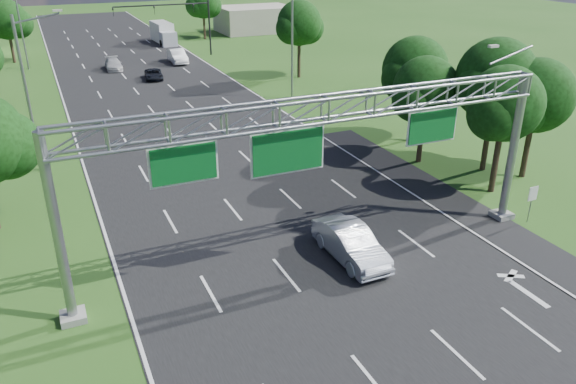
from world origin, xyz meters
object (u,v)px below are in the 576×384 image
sign_gantry (326,122)px  silver_sedan (351,244)px  traffic_signal (182,16)px  box_truck (163,33)px  regulatory_sign (532,197)px

sign_gantry → silver_sedan: sign_gantry is taller
traffic_signal → silver_sedan: 53.89m
sign_gantry → silver_sedan: bearing=-16.7°
silver_sedan → box_truck: box_truck is taller
silver_sedan → box_truck: size_ratio=0.64×
sign_gantry → traffic_signal: (7.15, 53.00, -1.72)m
sign_gantry → box_truck: 65.49m
traffic_signal → silver_sedan: traffic_signal is taller
regulatory_sign → traffic_signal: (-4.92, 54.02, 3.66)m
traffic_signal → box_truck: 12.46m
traffic_signal → silver_sedan: (-5.85, -53.39, -4.35)m
sign_gantry → box_truck: sign_gantry is taller
sign_gantry → regulatory_sign: size_ratio=11.19×
traffic_signal → box_truck: (-0.11, 11.87, -3.77)m
sign_gantry → silver_sedan: 6.22m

